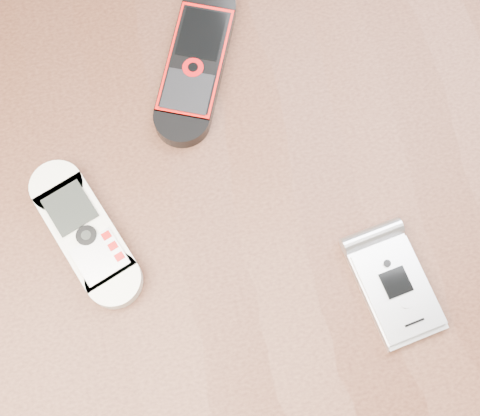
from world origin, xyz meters
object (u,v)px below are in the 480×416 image
table (235,242)px  nokia_white (85,233)px  motorola_razr (396,287)px  nokia_black_red (196,62)px

table → nokia_white: bearing=176.7°
motorola_razr → nokia_black_red: bearing=107.8°
table → motorola_razr: 0.19m
nokia_white → nokia_black_red: bearing=27.5°
motorola_razr → table: bearing=132.1°
table → motorola_razr: motorola_razr is taller
nokia_white → nokia_black_red: same height
table → nokia_white: (-0.13, 0.01, 0.11)m
table → motorola_razr: size_ratio=11.33×
table → nokia_black_red: nokia_black_red is taller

